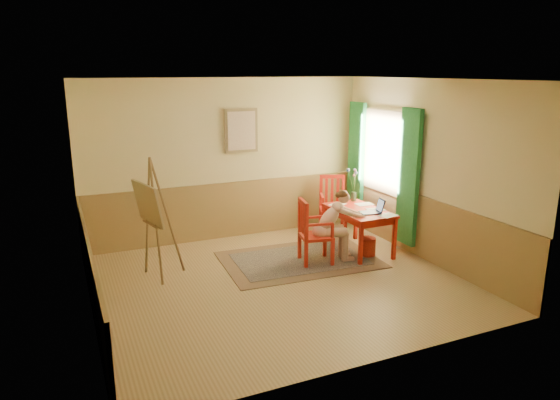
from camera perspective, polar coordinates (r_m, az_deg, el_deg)
name	(u,v)px	position (r m, az deg, el deg)	size (l,w,h in m)	color
room	(280,186)	(6.84, -0.04, 1.58)	(5.04, 4.54, 2.84)	tan
wainscot	(259,233)	(7.79, -2.42, -3.69)	(5.00, 4.50, 1.00)	olive
window	(381,164)	(8.97, 11.33, 4.03)	(0.12, 2.01, 2.20)	white
wall_portrait	(241,131)	(8.87, -4.38, 7.77)	(0.60, 0.05, 0.76)	olive
rug	(300,259)	(8.09, 2.21, -6.70)	(2.49, 1.74, 0.02)	#8C7251
table	(359,215)	(8.37, 8.85, -1.63)	(0.73, 1.21, 0.72)	red
chair_left	(313,232)	(7.82, 3.70, -3.59)	(0.55, 0.53, 1.02)	red
chair_back	(333,205)	(9.32, 5.94, -0.54)	(0.62, 0.63, 1.05)	red
figure	(334,223)	(7.89, 6.05, -2.56)	(0.87, 0.46, 1.14)	#D7AC8F
laptop	(373,210)	(8.17, 10.45, -1.13)	(0.40, 0.28, 0.22)	#1E2338
papers	(366,208)	(8.42, 9.62, -0.92)	(0.75, 1.19, 0.00)	white
vase	(354,186)	(8.83, 8.27, 1.58)	(0.19, 0.29, 0.57)	#3F724C
wastebasket	(367,247)	(8.35, 9.75, -5.19)	(0.28, 0.28, 0.30)	red
easel	(150,208)	(7.31, -14.35, -0.89)	(0.66, 0.79, 1.77)	brown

